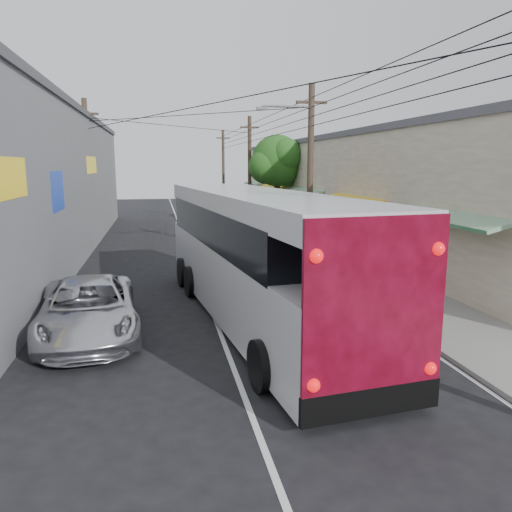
{
  "coord_description": "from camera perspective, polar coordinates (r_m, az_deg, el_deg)",
  "views": [
    {
      "loc": [
        -1.55,
        -8.72,
        4.51
      ],
      "look_at": [
        1.6,
        7.26,
        1.53
      ],
      "focal_mm": 35.0,
      "sensor_mm": 36.0,
      "label": 1
    }
  ],
  "objects": [
    {
      "name": "ground",
      "position": [
        9.94,
        -0.99,
        -16.64
      ],
      "size": [
        120.0,
        120.0,
        0.0
      ],
      "primitive_type": "plane",
      "color": "black",
      "rests_on": "ground"
    },
    {
      "name": "sidewalk",
      "position": [
        30.15,
        4.48,
        1.85
      ],
      "size": [
        3.0,
        80.0,
        0.12
      ],
      "primitive_type": "cube",
      "color": "slate",
      "rests_on": "ground"
    },
    {
      "name": "building_right",
      "position": [
        33.2,
        11.17,
        7.84
      ],
      "size": [
        7.09,
        40.0,
        6.25
      ],
      "color": "beige",
      "rests_on": "ground"
    },
    {
      "name": "building_left",
      "position": [
        27.62,
        -25.94,
        7.56
      ],
      "size": [
        7.2,
        36.0,
        7.25
      ],
      "color": "slate",
      "rests_on": "ground"
    },
    {
      "name": "utility_poles",
      "position": [
        29.42,
        -2.02,
        9.62
      ],
      "size": [
        11.8,
        45.28,
        8.0
      ],
      "color": "#473828",
      "rests_on": "ground"
    },
    {
      "name": "street_tree",
      "position": [
        35.74,
        2.54,
        10.63
      ],
      "size": [
        4.4,
        4.0,
        6.6
      ],
      "color": "#3F2B19",
      "rests_on": "ground"
    },
    {
      "name": "coach_bus",
      "position": [
        14.5,
        -0.08,
        0.18
      ],
      "size": [
        4.23,
        13.26,
        3.76
      ],
      "rotation": [
        0.0,
        0.0,
        0.12
      ],
      "color": "silver",
      "rests_on": "ground"
    },
    {
      "name": "jeepney",
      "position": [
        14.03,
        -18.62,
        -5.74
      ],
      "size": [
        3.0,
        5.61,
        1.5
      ],
      "primitive_type": "imported",
      "rotation": [
        0.0,
        0.0,
        0.1
      ],
      "color": "silver",
      "rests_on": "ground"
    },
    {
      "name": "parked_suv",
      "position": [
        23.2,
        4.39,
        1.13
      ],
      "size": [
        2.81,
        5.69,
        1.59
      ],
      "primitive_type": "imported",
      "rotation": [
        0.0,
        0.0,
        0.11
      ],
      "color": "#9A99A1",
      "rests_on": "ground"
    },
    {
      "name": "parked_car_mid",
      "position": [
        33.87,
        -0.61,
        4.13
      ],
      "size": [
        2.01,
        4.88,
        1.65
      ],
      "primitive_type": "imported",
      "rotation": [
        0.0,
        0.0,
        0.01
      ],
      "color": "#26252B",
      "rests_on": "ground"
    },
    {
      "name": "parked_car_far",
      "position": [
        36.37,
        -2.04,
        4.34
      ],
      "size": [
        1.9,
        4.32,
        1.38
      ],
      "primitive_type": "imported",
      "rotation": [
        0.0,
        0.0,
        -0.11
      ],
      "color": "#222227",
      "rests_on": "ground"
    },
    {
      "name": "pedestrian_near",
      "position": [
        19.15,
        10.36,
        -0.57
      ],
      "size": [
        0.66,
        0.49,
        1.63
      ],
      "primitive_type": "imported",
      "rotation": [
        0.0,
        0.0,
        2.95
      ],
      "color": "#C36796",
      "rests_on": "sidewalk"
    },
    {
      "name": "pedestrian_far",
      "position": [
        25.27,
        4.95,
        2.1
      ],
      "size": [
        0.77,
        0.61,
        1.54
      ],
      "primitive_type": "imported",
      "rotation": [
        0.0,
        0.0,
        3.18
      ],
      "color": "#93A9D6",
      "rests_on": "sidewalk"
    }
  ]
}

